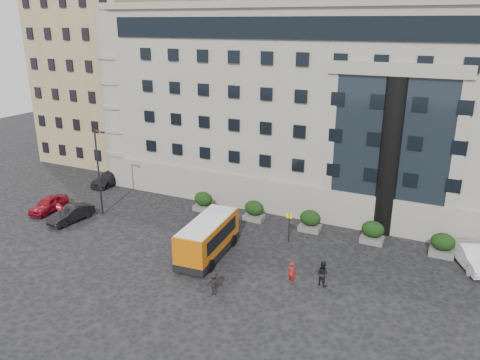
% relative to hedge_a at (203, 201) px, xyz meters
% --- Properties ---
extents(ground, '(120.00, 120.00, 0.00)m').
position_rel_hedge_a_xyz_m(ground, '(4.00, -7.80, -0.93)').
color(ground, black).
rests_on(ground, ground).
extents(civic_building, '(44.00, 24.00, 18.00)m').
position_rel_hedge_a_xyz_m(civic_building, '(10.00, 14.20, 8.07)').
color(civic_building, gray).
rests_on(civic_building, ground).
extents(entrance_column, '(1.80, 1.80, 13.00)m').
position_rel_hedge_a_xyz_m(entrance_column, '(16.00, 2.50, 5.57)').
color(entrance_column, black).
rests_on(entrance_column, ground).
extents(apartment_near, '(14.00, 14.00, 20.00)m').
position_rel_hedge_a_xyz_m(apartment_near, '(-20.00, 12.20, 9.07)').
color(apartment_near, '#917E54').
rests_on(apartment_near, ground).
extents(apartment_far, '(13.00, 13.00, 22.00)m').
position_rel_hedge_a_xyz_m(apartment_far, '(-23.00, 30.20, 10.07)').
color(apartment_far, '#7D6549').
rests_on(apartment_far, ground).
extents(hedge_a, '(1.80, 1.26, 1.84)m').
position_rel_hedge_a_xyz_m(hedge_a, '(0.00, 0.00, 0.00)').
color(hedge_a, '#50504E').
rests_on(hedge_a, ground).
extents(hedge_b, '(1.80, 1.26, 1.84)m').
position_rel_hedge_a_xyz_m(hedge_b, '(5.20, 0.00, 0.00)').
color(hedge_b, '#50504E').
rests_on(hedge_b, ground).
extents(hedge_c, '(1.80, 1.26, 1.84)m').
position_rel_hedge_a_xyz_m(hedge_c, '(10.40, 0.00, 0.00)').
color(hedge_c, '#50504E').
rests_on(hedge_c, ground).
extents(hedge_d, '(1.80, 1.26, 1.84)m').
position_rel_hedge_a_xyz_m(hedge_d, '(15.60, 0.00, 0.00)').
color(hedge_d, '#50504E').
rests_on(hedge_d, ground).
extents(hedge_e, '(1.80, 1.26, 1.84)m').
position_rel_hedge_a_xyz_m(hedge_e, '(20.80, 0.00, 0.00)').
color(hedge_e, '#50504E').
rests_on(hedge_e, ground).
extents(street_lamp, '(1.16, 0.18, 8.00)m').
position_rel_hedge_a_xyz_m(street_lamp, '(-7.94, -4.80, 3.44)').
color(street_lamp, '#262628').
rests_on(street_lamp, ground).
extents(bus_stop_sign, '(0.50, 0.08, 2.52)m').
position_rel_hedge_a_xyz_m(bus_stop_sign, '(9.50, -2.80, 0.80)').
color(bus_stop_sign, '#262628').
rests_on(bus_stop_sign, ground).
extents(no_entry_sign, '(0.64, 0.16, 2.32)m').
position_rel_hedge_a_xyz_m(no_entry_sign, '(-9.00, -8.84, 0.72)').
color(no_entry_sign, '#262628').
rests_on(no_entry_sign, ground).
extents(minibus, '(3.01, 6.98, 2.85)m').
position_rel_hedge_a_xyz_m(minibus, '(4.78, -7.62, 0.64)').
color(minibus, '#BF5908').
rests_on(minibus, ground).
extents(red_truck, '(2.82, 5.78, 3.08)m').
position_rel_hedge_a_xyz_m(red_truck, '(-13.21, 10.63, 0.65)').
color(red_truck, maroon).
rests_on(red_truck, ground).
extents(parked_car_a, '(2.07, 4.28, 1.41)m').
position_rel_hedge_a_xyz_m(parked_car_a, '(-13.00, -6.44, -0.23)').
color(parked_car_a, maroon).
rests_on(parked_car_a, ground).
extents(parked_car_b, '(1.94, 4.38, 1.40)m').
position_rel_hedge_a_xyz_m(parked_car_b, '(-9.35, -7.30, -0.23)').
color(parked_car_b, black).
rests_on(parked_car_b, ground).
extents(parked_car_c, '(1.99, 4.87, 1.41)m').
position_rel_hedge_a_xyz_m(parked_car_c, '(-13.00, 2.11, -0.22)').
color(parked_car_c, black).
rests_on(parked_car_c, ground).
extents(parked_car_d, '(3.25, 5.55, 1.45)m').
position_rel_hedge_a_xyz_m(parked_car_d, '(-12.91, 5.64, -0.20)').
color(parked_car_d, black).
rests_on(parked_car_d, ground).
extents(white_taxi, '(3.57, 5.10, 1.59)m').
position_rel_hedge_a_xyz_m(white_taxi, '(22.84, -0.80, -0.13)').
color(white_taxi, silver).
rests_on(white_taxi, ground).
extents(pedestrian_a, '(0.64, 0.52, 1.54)m').
position_rel_hedge_a_xyz_m(pedestrian_a, '(11.82, -8.59, -0.16)').
color(pedestrian_a, '#A51710').
rests_on(pedestrian_a, ground).
extents(pedestrian_b, '(1.03, 0.91, 1.77)m').
position_rel_hedge_a_xyz_m(pedestrian_b, '(13.77, -7.97, -0.04)').
color(pedestrian_b, black).
rests_on(pedestrian_b, ground).
extents(pedestrian_c, '(1.14, 0.87, 1.57)m').
position_rel_hedge_a_xyz_m(pedestrian_c, '(7.73, -12.09, -0.15)').
color(pedestrian_c, black).
rests_on(pedestrian_c, ground).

